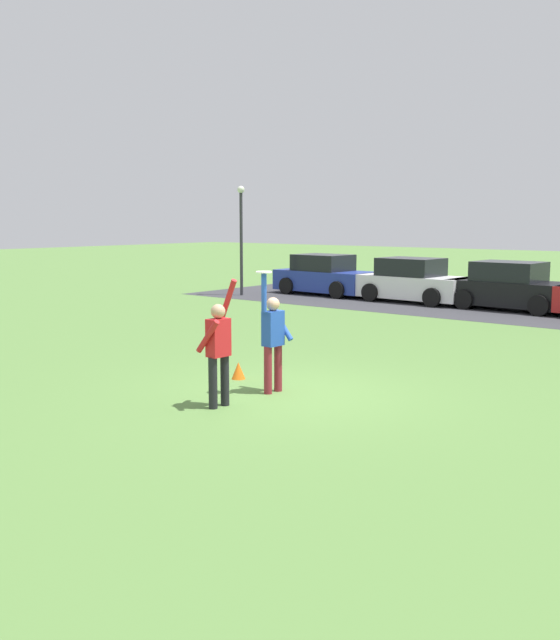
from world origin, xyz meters
TOP-DOWN VIEW (x-y plane):
  - ground_plane at (0.00, 0.00)m, footprint 120.00×120.00m
  - person_catcher at (-0.34, -0.08)m, footprint 0.49×0.55m
  - person_defender at (-0.40, -1.36)m, footprint 0.49×0.56m
  - frisbee_disc at (-0.35, -0.30)m, footprint 0.27×0.27m
  - parked_car_blue at (-9.04, 13.77)m, footprint 4.19×2.20m
  - parked_car_white at (-5.04, 13.62)m, footprint 4.19×2.20m
  - parked_car_black at (-1.42, 13.64)m, footprint 4.19×2.20m
  - lamppost_by_lot at (-11.42, 11.44)m, footprint 0.28×0.28m
  - field_cone_orange at (-1.51, 0.32)m, footprint 0.26×0.26m

SIDE VIEW (x-z plane):
  - ground_plane at x=0.00m, z-range 0.00..0.00m
  - field_cone_orange at x=-1.51m, z-range 0.00..0.32m
  - parked_car_blue at x=-9.04m, z-range -0.07..1.52m
  - parked_car_white at x=-5.04m, z-range -0.07..1.52m
  - parked_car_black at x=-1.42m, z-range -0.07..1.52m
  - person_defender at x=-0.40m, z-range -0.04..2.00m
  - person_catcher at x=-0.34m, z-range -0.06..2.02m
  - frisbee_disc at x=-0.35m, z-range 2.08..2.10m
  - lamppost_by_lot at x=-11.42m, z-range 0.46..4.72m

